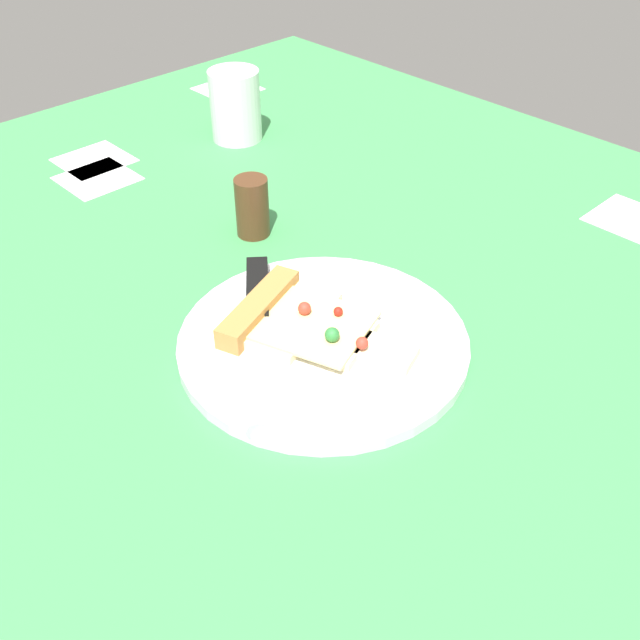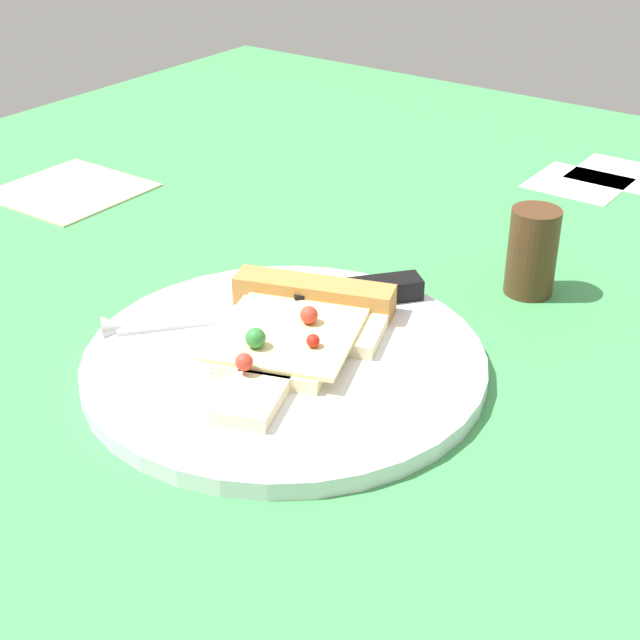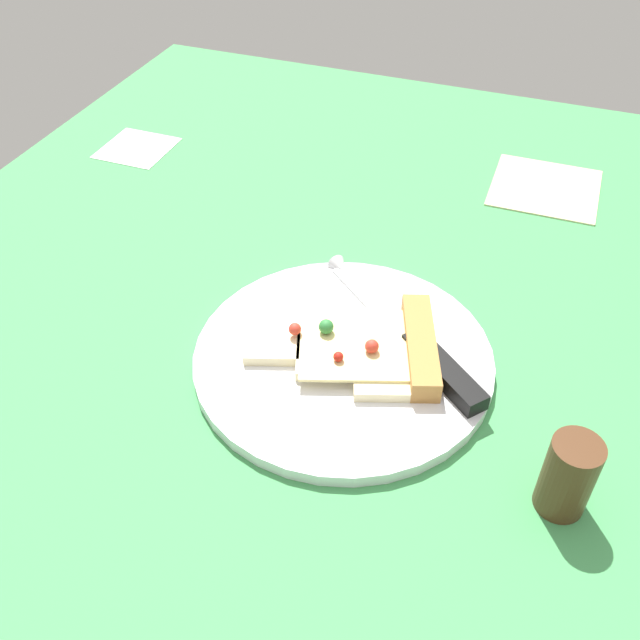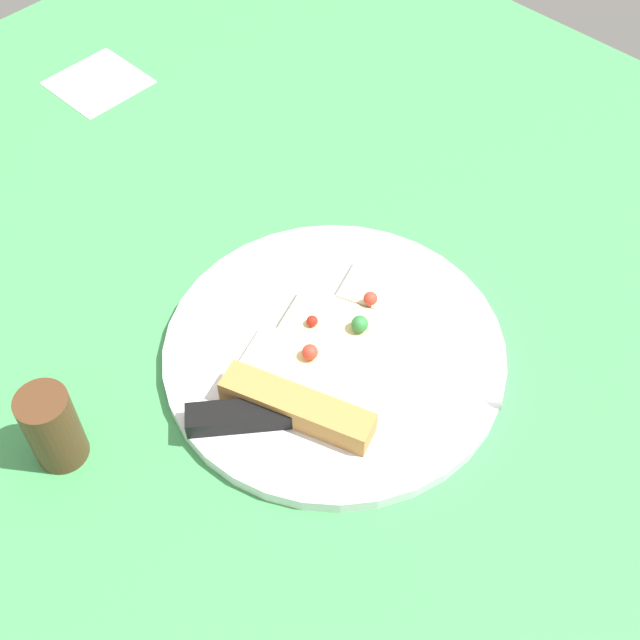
% 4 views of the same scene
% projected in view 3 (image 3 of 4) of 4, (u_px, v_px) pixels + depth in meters
% --- Properties ---
extents(ground_plane, '(1.25, 1.25, 0.03)m').
position_uv_depth(ground_plane, '(440.00, 393.00, 0.66)').
color(ground_plane, '#3D8C4C').
rests_on(ground_plane, ground).
extents(plate, '(0.28, 0.28, 0.01)m').
position_uv_depth(plate, '(343.00, 358.00, 0.66)').
color(plate, silver).
rests_on(plate, ground_plane).
extents(pizza_slice, '(0.19, 0.14, 0.03)m').
position_uv_depth(pizza_slice, '(371.00, 347.00, 0.65)').
color(pizza_slice, beige).
rests_on(pizza_slice, plate).
extents(knife, '(0.20, 0.17, 0.02)m').
position_uv_depth(knife, '(415.00, 341.00, 0.66)').
color(knife, silver).
rests_on(knife, plate).
extents(pepper_shaker, '(0.04, 0.04, 0.07)m').
position_uv_depth(pepper_shaker, '(568.00, 476.00, 0.53)').
color(pepper_shaker, '#4C2D19').
rests_on(pepper_shaker, ground_plane).
extents(napkin, '(0.13, 0.13, 0.00)m').
position_uv_depth(napkin, '(545.00, 187.00, 0.89)').
color(napkin, beige).
rests_on(napkin, ground_plane).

